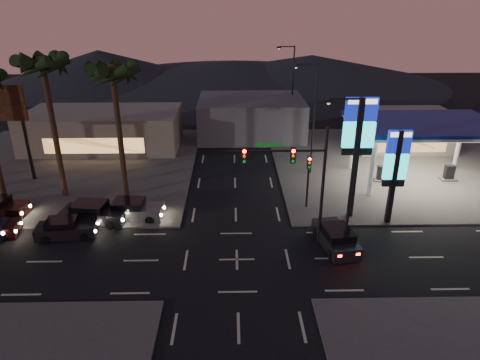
{
  "coord_description": "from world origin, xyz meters",
  "views": [
    {
      "loc": [
        -0.26,
        -22.64,
        15.21
      ],
      "look_at": [
        0.31,
        5.65,
        3.0
      ],
      "focal_mm": 32.0,
      "sensor_mm": 36.0,
      "label": 1
    }
  ],
  "objects_px": {
    "gas_station": "(424,126)",
    "pylon_sign_tall": "(359,135)",
    "traffic_signal_mast": "(296,170)",
    "suv_station": "(336,238)",
    "car_lane_a_front": "(66,228)",
    "pylon_sign_short": "(396,163)",
    "car_lane_b_front": "(132,210)",
    "car_lane_b_mid": "(94,213)"
  },
  "relations": [
    {
      "from": "car_lane_b_mid",
      "to": "gas_station",
      "type": "bearing_deg",
      "value": 14.78
    },
    {
      "from": "traffic_signal_mast",
      "to": "suv_station",
      "type": "relative_size",
      "value": 1.75
    },
    {
      "from": "pylon_sign_tall",
      "to": "car_lane_b_front",
      "type": "xyz_separation_m",
      "value": [
        -16.16,
        0.11,
        -5.72
      ]
    },
    {
      "from": "gas_station",
      "to": "pylon_sign_tall",
      "type": "distance_m",
      "value": 10.01
    },
    {
      "from": "pylon_sign_tall",
      "to": "traffic_signal_mast",
      "type": "bearing_deg",
      "value": -143.48
    },
    {
      "from": "traffic_signal_mast",
      "to": "suv_station",
      "type": "height_order",
      "value": "traffic_signal_mast"
    },
    {
      "from": "gas_station",
      "to": "car_lane_b_front",
      "type": "xyz_separation_m",
      "value": [
        -23.66,
        -6.39,
        -4.4
      ]
    },
    {
      "from": "suv_station",
      "to": "car_lane_b_front",
      "type": "bearing_deg",
      "value": 163.38
    },
    {
      "from": "pylon_sign_short",
      "to": "car_lane_a_front",
      "type": "xyz_separation_m",
      "value": [
        -22.66,
        -1.42,
        -4.04
      ]
    },
    {
      "from": "pylon_sign_tall",
      "to": "suv_station",
      "type": "bearing_deg",
      "value": -115.79
    },
    {
      "from": "car_lane_b_mid",
      "to": "suv_station",
      "type": "height_order",
      "value": "car_lane_b_mid"
    },
    {
      "from": "gas_station",
      "to": "pylon_sign_short",
      "type": "height_order",
      "value": "pylon_sign_short"
    },
    {
      "from": "traffic_signal_mast",
      "to": "gas_station",
      "type": "bearing_deg",
      "value": 39.28
    },
    {
      "from": "pylon_sign_tall",
      "to": "suv_station",
      "type": "relative_size",
      "value": 1.97
    },
    {
      "from": "car_lane_b_mid",
      "to": "suv_station",
      "type": "xyz_separation_m",
      "value": [
        16.84,
        -3.67,
        -0.04
      ]
    },
    {
      "from": "traffic_signal_mast",
      "to": "suv_station",
      "type": "distance_m",
      "value": 5.35
    },
    {
      "from": "car_lane_b_front",
      "to": "car_lane_b_mid",
      "type": "xyz_separation_m",
      "value": [
        -2.67,
        -0.56,
        0.04
      ]
    },
    {
      "from": "pylon_sign_tall",
      "to": "car_lane_b_mid",
      "type": "distance_m",
      "value": 19.67
    },
    {
      "from": "gas_station",
      "to": "suv_station",
      "type": "distance_m",
      "value": 14.9
    },
    {
      "from": "pylon_sign_tall",
      "to": "pylon_sign_short",
      "type": "height_order",
      "value": "pylon_sign_tall"
    },
    {
      "from": "gas_station",
      "to": "car_lane_b_mid",
      "type": "bearing_deg",
      "value": -165.22
    },
    {
      "from": "gas_station",
      "to": "car_lane_a_front",
      "type": "height_order",
      "value": "gas_station"
    },
    {
      "from": "pylon_sign_tall",
      "to": "car_lane_b_mid",
      "type": "relative_size",
      "value": 1.84
    },
    {
      "from": "suv_station",
      "to": "pylon_sign_tall",
      "type": "bearing_deg",
      "value": 64.21
    },
    {
      "from": "pylon_sign_short",
      "to": "car_lane_b_mid",
      "type": "xyz_separation_m",
      "value": [
        -21.32,
        0.55,
        -3.94
      ]
    },
    {
      "from": "suv_station",
      "to": "gas_station",
      "type": "bearing_deg",
      "value": 48.21
    },
    {
      "from": "gas_station",
      "to": "car_lane_a_front",
      "type": "distance_m",
      "value": 29.41
    },
    {
      "from": "pylon_sign_tall",
      "to": "traffic_signal_mast",
      "type": "distance_m",
      "value": 6.02
    },
    {
      "from": "car_lane_b_mid",
      "to": "suv_station",
      "type": "bearing_deg",
      "value": -12.3
    },
    {
      "from": "gas_station",
      "to": "suv_station",
      "type": "height_order",
      "value": "gas_station"
    },
    {
      "from": "suv_station",
      "to": "car_lane_a_front",
      "type": "bearing_deg",
      "value": 174.67
    },
    {
      "from": "gas_station",
      "to": "car_lane_b_front",
      "type": "height_order",
      "value": "gas_station"
    },
    {
      "from": "car_lane_a_front",
      "to": "car_lane_b_mid",
      "type": "height_order",
      "value": "car_lane_b_mid"
    },
    {
      "from": "gas_station",
      "to": "car_lane_b_mid",
      "type": "height_order",
      "value": "gas_station"
    },
    {
      "from": "gas_station",
      "to": "car_lane_b_front",
      "type": "bearing_deg",
      "value": -164.9
    },
    {
      "from": "gas_station",
      "to": "car_lane_b_front",
      "type": "distance_m",
      "value": 24.9
    },
    {
      "from": "gas_station",
      "to": "car_lane_b_mid",
      "type": "xyz_separation_m",
      "value": [
        -26.32,
        -6.95,
        -4.36
      ]
    },
    {
      "from": "pylon_sign_short",
      "to": "car_lane_a_front",
      "type": "distance_m",
      "value": 23.06
    },
    {
      "from": "car_lane_b_mid",
      "to": "pylon_sign_short",
      "type": "bearing_deg",
      "value": -1.49
    },
    {
      "from": "pylon_sign_short",
      "to": "car_lane_b_mid",
      "type": "distance_m",
      "value": 21.69
    },
    {
      "from": "pylon_sign_tall",
      "to": "traffic_signal_mast",
      "type": "relative_size",
      "value": 1.12
    },
    {
      "from": "gas_station",
      "to": "car_lane_a_front",
      "type": "xyz_separation_m",
      "value": [
        -27.66,
        -8.92,
        -4.47
      ]
    }
  ]
}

